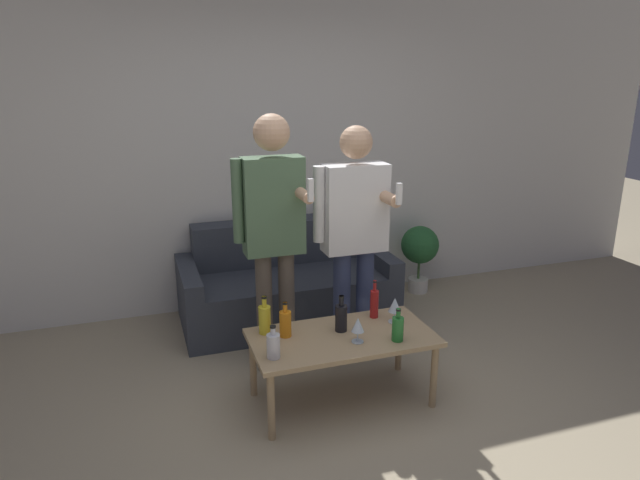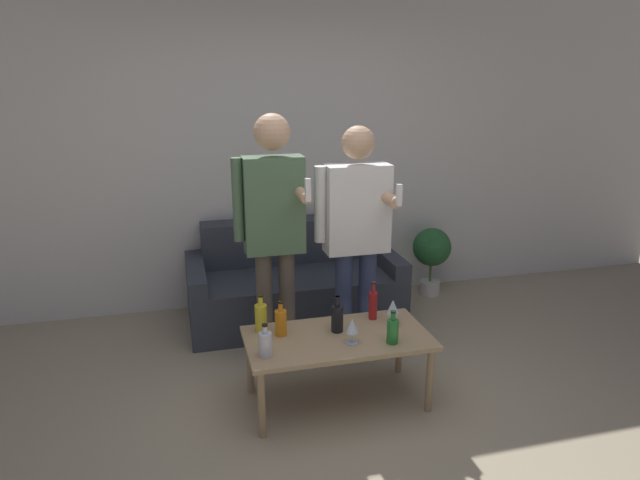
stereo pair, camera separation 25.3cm
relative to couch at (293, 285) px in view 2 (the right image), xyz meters
The scene contains 15 objects.
ground_plane 1.86m from the couch, 91.93° to the right, with size 16.00×16.00×0.00m, color tan.
wall_back 1.15m from the couch, 98.10° to the left, with size 8.00×0.06×2.70m.
couch is the anchor object (origin of this frame).
coffee_table 1.36m from the couch, 90.12° to the right, with size 1.14×0.59×0.46m.
bottle_orange 1.23m from the couch, 75.87° to the right, with size 0.06×0.06×0.26m.
bottle_green 1.32m from the couch, 105.14° to the right, with size 0.07×0.07×0.22m.
bottle_dark 1.57m from the couch, 79.16° to the right, with size 0.07×0.07×0.21m.
bottle_yellow 1.31m from the couch, 89.40° to the right, with size 0.08×0.08×0.24m.
bottle_red 1.28m from the couch, 111.03° to the right, with size 0.08×0.08×0.25m.
bottle_clear 1.58m from the couch, 107.66° to the right, with size 0.08×0.08×0.20m.
wine_glass_near 1.49m from the couch, 87.86° to the right, with size 0.08×0.08×0.16m.
wine_glass_far 1.36m from the couch, 73.14° to the right, with size 0.08×0.08×0.17m.
person_standing_left 1.17m from the couch, 109.92° to the right, with size 0.47×0.44×1.77m.
person_standing_right 1.10m from the couch, 70.58° to the right, with size 0.52×0.44×1.68m.
potted_plant 1.36m from the couch, ahead, with size 0.35×0.35×0.64m.
Camera 2 is at (-0.85, -2.58, 2.05)m, focal length 32.00 mm.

